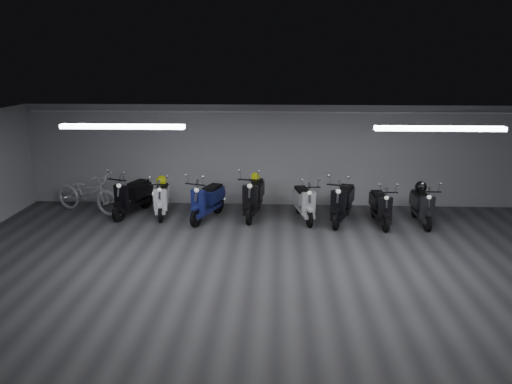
{
  "coord_description": "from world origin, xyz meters",
  "views": [
    {
      "loc": [
        -0.01,
        -8.11,
        4.0
      ],
      "look_at": [
        -0.5,
        2.5,
        1.05
      ],
      "focal_mm": 33.79,
      "sensor_mm": 36.0,
      "label": 1
    }
  ],
  "objects_px": {
    "scooter_6": "(304,197)",
    "scooter_9": "(422,201)",
    "scooter_2": "(162,193)",
    "scooter_8": "(381,201)",
    "scooter_5": "(254,190)",
    "helmet_1": "(255,177)",
    "scooter_1": "(132,190)",
    "scooter_7": "(343,196)",
    "helmet_0": "(421,187)",
    "bicycle": "(87,188)",
    "helmet_2": "(162,181)",
    "scooter_4": "(207,195)"
  },
  "relations": [
    {
      "from": "scooter_6",
      "to": "scooter_9",
      "type": "xyz_separation_m",
      "value": [
        2.9,
        -0.19,
        -0.01
      ]
    },
    {
      "from": "scooter_2",
      "to": "scooter_8",
      "type": "height_order",
      "value": "scooter_2"
    },
    {
      "from": "scooter_5",
      "to": "scooter_6",
      "type": "relative_size",
      "value": 1.14
    },
    {
      "from": "scooter_2",
      "to": "helmet_1",
      "type": "distance_m",
      "value": 2.49
    },
    {
      "from": "scooter_5",
      "to": "helmet_1",
      "type": "bearing_deg",
      "value": 90.0
    },
    {
      "from": "scooter_1",
      "to": "scooter_7",
      "type": "distance_m",
      "value": 5.45
    },
    {
      "from": "scooter_7",
      "to": "scooter_1",
      "type": "bearing_deg",
      "value": -164.48
    },
    {
      "from": "scooter_5",
      "to": "scooter_7",
      "type": "height_order",
      "value": "scooter_5"
    },
    {
      "from": "scooter_7",
      "to": "helmet_0",
      "type": "relative_size",
      "value": 6.34
    },
    {
      "from": "scooter_2",
      "to": "bicycle",
      "type": "relative_size",
      "value": 0.79
    },
    {
      "from": "bicycle",
      "to": "scooter_2",
      "type": "bearing_deg",
      "value": -73.79
    },
    {
      "from": "helmet_2",
      "to": "helmet_1",
      "type": "bearing_deg",
      "value": 1.56
    },
    {
      "from": "scooter_2",
      "to": "helmet_1",
      "type": "bearing_deg",
      "value": -1.51
    },
    {
      "from": "scooter_1",
      "to": "helmet_0",
      "type": "xyz_separation_m",
      "value": [
        7.4,
        -0.18,
        0.22
      ]
    },
    {
      "from": "scooter_6",
      "to": "scooter_9",
      "type": "height_order",
      "value": "scooter_6"
    },
    {
      "from": "scooter_1",
      "to": "scooter_5",
      "type": "xyz_separation_m",
      "value": [
        3.19,
        -0.0,
        0.03
      ]
    },
    {
      "from": "bicycle",
      "to": "helmet_2",
      "type": "relative_size",
      "value": 7.41
    },
    {
      "from": "scooter_4",
      "to": "scooter_7",
      "type": "xyz_separation_m",
      "value": [
        3.42,
        -0.04,
        0.02
      ]
    },
    {
      "from": "scooter_1",
      "to": "helmet_1",
      "type": "bearing_deg",
      "value": 22.97
    },
    {
      "from": "scooter_5",
      "to": "bicycle",
      "type": "distance_m",
      "value": 4.46
    },
    {
      "from": "scooter_1",
      "to": "helmet_2",
      "type": "xyz_separation_m",
      "value": [
        0.76,
        0.19,
        0.22
      ]
    },
    {
      "from": "scooter_1",
      "to": "scooter_5",
      "type": "relative_size",
      "value": 0.95
    },
    {
      "from": "scooter_5",
      "to": "scooter_7",
      "type": "relative_size",
      "value": 1.03
    },
    {
      "from": "scooter_9",
      "to": "helmet_1",
      "type": "height_order",
      "value": "scooter_9"
    },
    {
      "from": "bicycle",
      "to": "scooter_8",
      "type": "bearing_deg",
      "value": -73.02
    },
    {
      "from": "scooter_5",
      "to": "helmet_2",
      "type": "height_order",
      "value": "scooter_5"
    },
    {
      "from": "bicycle",
      "to": "helmet_1",
      "type": "distance_m",
      "value": 4.51
    },
    {
      "from": "scooter_7",
      "to": "scooter_8",
      "type": "relative_size",
      "value": 1.14
    },
    {
      "from": "scooter_1",
      "to": "scooter_6",
      "type": "bearing_deg",
      "value": 15.67
    },
    {
      "from": "scooter_5",
      "to": "helmet_0",
      "type": "height_order",
      "value": "scooter_5"
    },
    {
      "from": "scooter_7",
      "to": "bicycle",
      "type": "relative_size",
      "value": 0.9
    },
    {
      "from": "scooter_8",
      "to": "scooter_6",
      "type": "bearing_deg",
      "value": 168.78
    },
    {
      "from": "helmet_1",
      "to": "scooter_7",
      "type": "bearing_deg",
      "value": -15.36
    },
    {
      "from": "scooter_6",
      "to": "helmet_0",
      "type": "xyz_separation_m",
      "value": [
        2.9,
        0.04,
        0.28
      ]
    },
    {
      "from": "scooter_5",
      "to": "bicycle",
      "type": "relative_size",
      "value": 0.92
    },
    {
      "from": "scooter_5",
      "to": "scooter_8",
      "type": "bearing_deg",
      "value": -1.5
    },
    {
      "from": "scooter_6",
      "to": "helmet_1",
      "type": "bearing_deg",
      "value": 148.54
    },
    {
      "from": "scooter_2",
      "to": "scooter_6",
      "type": "relative_size",
      "value": 0.98
    },
    {
      "from": "scooter_2",
      "to": "bicycle",
      "type": "xyz_separation_m",
      "value": [
        -2.06,
        0.2,
        0.06
      ]
    },
    {
      "from": "scooter_2",
      "to": "helmet_2",
      "type": "xyz_separation_m",
      "value": [
        -0.03,
        0.22,
        0.28
      ]
    },
    {
      "from": "helmet_0",
      "to": "scooter_2",
      "type": "bearing_deg",
      "value": 178.76
    },
    {
      "from": "scooter_7",
      "to": "bicycle",
      "type": "height_order",
      "value": "scooter_7"
    },
    {
      "from": "bicycle",
      "to": "scooter_6",
      "type": "bearing_deg",
      "value": -71.94
    },
    {
      "from": "scooter_5",
      "to": "helmet_0",
      "type": "xyz_separation_m",
      "value": [
        4.21,
        -0.17,
        0.19
      ]
    },
    {
      "from": "scooter_6",
      "to": "scooter_9",
      "type": "relative_size",
      "value": 1.02
    },
    {
      "from": "scooter_7",
      "to": "helmet_0",
      "type": "xyz_separation_m",
      "value": [
        1.96,
        0.17,
        0.21
      ]
    },
    {
      "from": "scooter_5",
      "to": "scooter_6",
      "type": "distance_m",
      "value": 1.32
    },
    {
      "from": "scooter_6",
      "to": "helmet_1",
      "type": "xyz_separation_m",
      "value": [
        -1.27,
        0.47,
        0.38
      ]
    },
    {
      "from": "scooter_2",
      "to": "scooter_5",
      "type": "height_order",
      "value": "scooter_5"
    },
    {
      "from": "helmet_0",
      "to": "helmet_1",
      "type": "height_order",
      "value": "helmet_1"
    }
  ]
}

